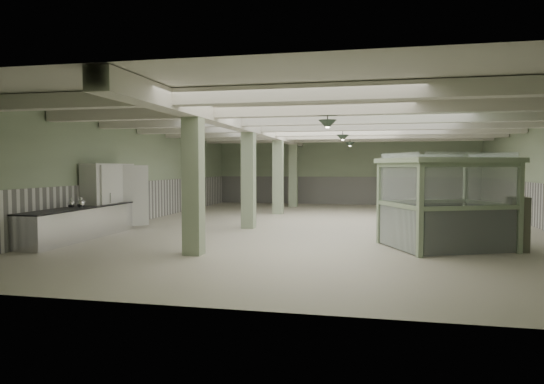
% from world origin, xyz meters
% --- Properties ---
extents(floor, '(20.00, 20.00, 0.00)m').
position_xyz_m(floor, '(0.00, 0.00, 0.00)').
color(floor, beige).
rests_on(floor, ground).
extents(ceiling, '(14.00, 20.00, 0.02)m').
position_xyz_m(ceiling, '(0.00, 0.00, 3.60)').
color(ceiling, beige).
rests_on(ceiling, wall_back).
extents(wall_back, '(14.00, 0.02, 3.60)m').
position_xyz_m(wall_back, '(0.00, 10.00, 1.80)').
color(wall_back, '#9CB18D').
rests_on(wall_back, floor).
extents(wall_front, '(14.00, 0.02, 3.60)m').
position_xyz_m(wall_front, '(0.00, -10.00, 1.80)').
color(wall_front, '#9CB18D').
rests_on(wall_front, floor).
extents(wall_left, '(0.02, 20.00, 3.60)m').
position_xyz_m(wall_left, '(-7.00, 0.00, 1.80)').
color(wall_left, '#9CB18D').
rests_on(wall_left, floor).
extents(wainscot_left, '(0.05, 19.90, 1.50)m').
position_xyz_m(wainscot_left, '(-6.97, 0.00, 0.75)').
color(wainscot_left, white).
rests_on(wainscot_left, floor).
extents(wainscot_back, '(13.90, 0.05, 1.50)m').
position_xyz_m(wainscot_back, '(0.00, 9.97, 0.75)').
color(wainscot_back, white).
rests_on(wainscot_back, floor).
extents(girder, '(0.45, 19.90, 0.40)m').
position_xyz_m(girder, '(-2.50, 0.00, 3.38)').
color(girder, silver).
rests_on(girder, ceiling).
extents(beam_a, '(13.90, 0.35, 0.32)m').
position_xyz_m(beam_a, '(0.00, -7.50, 3.42)').
color(beam_a, silver).
rests_on(beam_a, ceiling).
extents(beam_b, '(13.90, 0.35, 0.32)m').
position_xyz_m(beam_b, '(0.00, -5.00, 3.42)').
color(beam_b, silver).
rests_on(beam_b, ceiling).
extents(beam_c, '(13.90, 0.35, 0.32)m').
position_xyz_m(beam_c, '(0.00, -2.50, 3.42)').
color(beam_c, silver).
rests_on(beam_c, ceiling).
extents(beam_d, '(13.90, 0.35, 0.32)m').
position_xyz_m(beam_d, '(0.00, 0.00, 3.42)').
color(beam_d, silver).
rests_on(beam_d, ceiling).
extents(beam_e, '(13.90, 0.35, 0.32)m').
position_xyz_m(beam_e, '(0.00, 2.50, 3.42)').
color(beam_e, silver).
rests_on(beam_e, ceiling).
extents(beam_f, '(13.90, 0.35, 0.32)m').
position_xyz_m(beam_f, '(0.00, 5.00, 3.42)').
color(beam_f, silver).
rests_on(beam_f, ceiling).
extents(beam_g, '(13.90, 0.35, 0.32)m').
position_xyz_m(beam_g, '(0.00, 7.50, 3.42)').
color(beam_g, silver).
rests_on(beam_g, ceiling).
extents(column_a, '(0.42, 0.42, 3.60)m').
position_xyz_m(column_a, '(-2.50, -6.00, 1.80)').
color(column_a, '#94A685').
rests_on(column_a, floor).
extents(column_b, '(0.42, 0.42, 3.60)m').
position_xyz_m(column_b, '(-2.50, -1.00, 1.80)').
color(column_b, '#94A685').
rests_on(column_b, floor).
extents(column_c, '(0.42, 0.42, 3.60)m').
position_xyz_m(column_c, '(-2.50, 4.00, 1.80)').
color(column_c, '#94A685').
rests_on(column_c, floor).
extents(column_d, '(0.42, 0.42, 3.60)m').
position_xyz_m(column_d, '(-2.50, 8.00, 1.80)').
color(column_d, '#94A685').
rests_on(column_d, floor).
extents(pendant_front, '(0.44, 0.44, 0.22)m').
position_xyz_m(pendant_front, '(0.50, -5.00, 3.05)').
color(pendant_front, '#324335').
rests_on(pendant_front, ceiling).
extents(pendant_mid, '(0.44, 0.44, 0.22)m').
position_xyz_m(pendant_mid, '(0.50, 0.50, 3.05)').
color(pendant_mid, '#324335').
rests_on(pendant_mid, ceiling).
extents(pendant_back, '(0.44, 0.44, 0.22)m').
position_xyz_m(pendant_back, '(0.50, 5.50, 3.05)').
color(pendant_back, '#324335').
rests_on(pendant_back, ceiling).
extents(prep_counter, '(0.82, 4.67, 0.91)m').
position_xyz_m(prep_counter, '(-6.54, -4.33, 0.46)').
color(prep_counter, silver).
rests_on(prep_counter, floor).
extents(pitcher_near, '(0.24, 0.27, 0.30)m').
position_xyz_m(pitcher_near, '(-6.40, -4.55, 1.05)').
color(pitcher_near, silver).
rests_on(pitcher_near, prep_counter).
extents(pitcher_far, '(0.24, 0.26, 0.27)m').
position_xyz_m(pitcher_far, '(-6.65, -4.62, 1.03)').
color(pitcher_far, silver).
rests_on(pitcher_far, prep_counter).
extents(veg_colander, '(0.50, 0.50, 0.19)m').
position_xyz_m(veg_colander, '(-6.66, -3.35, 0.99)').
color(veg_colander, '#46454A').
rests_on(veg_colander, prep_counter).
extents(orange_bowl, '(0.28, 0.28, 0.09)m').
position_xyz_m(orange_bowl, '(-6.50, -2.81, 0.94)').
color(orange_bowl, '#B2B2B7').
rests_on(orange_bowl, prep_counter).
extents(walkin_cooler, '(1.06, 2.29, 2.10)m').
position_xyz_m(walkin_cooler, '(-6.62, -2.66, 1.05)').
color(walkin_cooler, silver).
rests_on(walkin_cooler, floor).
extents(guard_booth, '(3.55, 3.33, 2.39)m').
position_xyz_m(guard_booth, '(3.36, -3.80, 1.58)').
color(guard_booth, '#99B08D').
rests_on(guard_booth, floor).
extents(filing_cabinet, '(0.44, 0.62, 1.32)m').
position_xyz_m(filing_cabinet, '(5.01, -3.91, 0.66)').
color(filing_cabinet, '#646655').
rests_on(filing_cabinet, floor).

